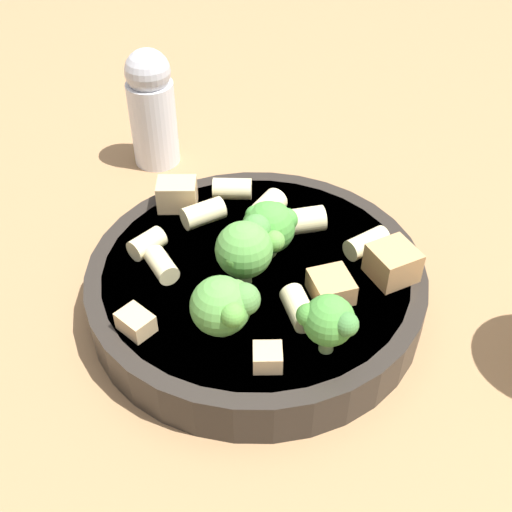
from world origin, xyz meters
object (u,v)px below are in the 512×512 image
Objects in this scene: broccoli_floret_1 at (225,305)px; chicken_chunk_1 at (136,322)px; rigatoni_3 at (268,207)px; rigatoni_5 at (203,213)px; broccoli_floret_3 at (249,250)px; broccoli_floret_2 at (274,227)px; broccoli_floret_0 at (329,321)px; chicken_chunk_2 at (334,283)px; rigatoni_7 at (306,220)px; rigatoni_1 at (162,265)px; chicken_chunk_3 at (177,194)px; pasta_bowl at (256,282)px; rigatoni_4 at (232,189)px; rigatoni_6 at (147,244)px; pepper_shaker at (152,108)px; rigatoni_0 at (299,308)px; rigatoni_2 at (367,243)px; chicken_chunk_4 at (268,357)px; chicken_chunk_0 at (393,263)px.

broccoli_floret_1 is 1.95× the size of chicken_chunk_1.
rigatoni_3 reaches higher than rigatoni_5.
rigatoni_3 is (-0.02, 0.06, -0.02)m from broccoli_floret_3.
chicken_chunk_1 is (-0.04, -0.10, -0.02)m from broccoli_floret_2.
chicken_chunk_1 is (-0.10, -0.04, -0.02)m from broccoli_floret_0.
broccoli_floret_0 is at bearing -71.11° from chicken_chunk_2.
broccoli_floret_0 is at bearing -58.56° from rigatoni_7.
broccoli_floret_0 is 0.07m from broccoli_floret_3.
broccoli_floret_3 is 1.75× the size of rigatoni_1.
rigatoni_1 is 0.91× the size of chicken_chunk_3.
pasta_bowl is 0.07m from broccoli_floret_1.
broccoli_floret_0 is 0.11m from chicken_chunk_1.
pasta_bowl is 7.59× the size of rigatoni_5.
broccoli_floret_1 reaches higher than chicken_chunk_3.
rigatoni_4 is (-0.06, 0.07, -0.02)m from broccoli_floret_3.
chicken_chunk_3 reaches higher than rigatoni_3.
broccoli_floret_0 is 1.65× the size of rigatoni_6.
pepper_shaker is (-0.17, 0.06, 0.01)m from rigatoni_7.
pasta_bowl is 5.57× the size of broccoli_floret_1.
rigatoni_7 is 0.24× the size of pepper_shaker.
rigatoni_1 is at bearing -175.48° from rigatoni_0.
rigatoni_1 and rigatoni_2 have the same top height.
chicken_chunk_2 is (0.05, 0.00, 0.02)m from pasta_bowl.
rigatoni_7 is at bearing 76.88° from pasta_bowl.
rigatoni_6 is at bearing -138.91° from rigatoni_7.
broccoli_floret_1 is at bearing -134.60° from rigatoni_0.
rigatoni_2 is 0.14m from chicken_chunk_3.
pepper_shaker is at bearing 153.01° from chicken_chunk_2.
broccoli_floret_3 is at bearing -77.81° from pasta_bowl.
broccoli_floret_2 is 2.41× the size of chicken_chunk_4.
chicken_chunk_1 is (-0.08, -0.05, -0.00)m from rigatoni_0.
rigatoni_1 is at bearing -152.01° from chicken_chunk_0.
chicken_chunk_3 is 0.27× the size of pepper_shaker.
broccoli_floret_3 is at bearing -27.82° from chicken_chunk_3.
rigatoni_6 is at bearing 171.59° from broccoli_floret_0.
broccoli_floret_3 is at bearing 156.70° from broccoli_floret_0.
chicken_chunk_4 is (0.10, -0.09, -0.00)m from rigatoni_5.
rigatoni_6 is at bearing 156.14° from broccoli_floret_1.
chicken_chunk_4 reaches higher than pasta_bowl.
rigatoni_1 is 0.09m from rigatoni_3.
chicken_chunk_2 is (-0.02, 0.05, -0.02)m from broccoli_floret_0.
broccoli_floret_0 is 1.38× the size of chicken_chunk_3.
chicken_chunk_3 reaches higher than chicken_chunk_1.
chicken_chunk_2 is 0.25× the size of pepper_shaker.
rigatoni_0 is 1.01× the size of chicken_chunk_0.
chicken_chunk_0 is (0.08, 0.04, 0.02)m from pasta_bowl.
chicken_chunk_2 is at bearing 83.18° from chicken_chunk_4.
broccoli_floret_0 is 0.14m from rigatoni_6.
rigatoni_6 is at bearing -109.02° from rigatoni_5.
chicken_chunk_3 is at bearing 102.05° from rigatoni_6.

